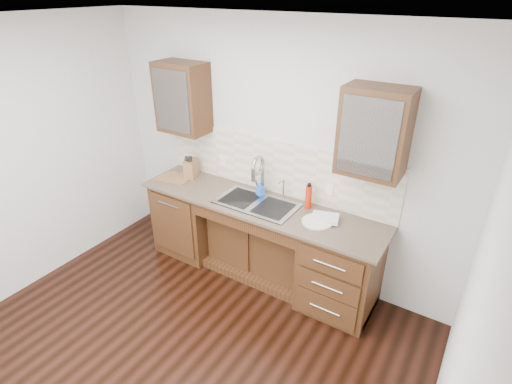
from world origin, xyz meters
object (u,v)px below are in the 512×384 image
Objects in this scene: plate at (317,222)px; knife_block at (191,168)px; water_bottle at (308,197)px; cutting_board at (174,178)px; soap_bottle at (260,189)px.

knife_block is at bearing 175.02° from plate.
cutting_board is (-1.62, -0.21, -0.11)m from water_bottle.
knife_block is at bearing -177.60° from water_bottle.
cutting_board is (-0.15, -0.14, -0.10)m from knife_block.
knife_block is (-1.66, 0.14, 0.10)m from plate.
plate is at bearing -20.46° from knife_block.
soap_bottle is at bearing 166.65° from plate.
water_bottle is at bearing 7.25° from cutting_board.
soap_bottle is 1.09m from cutting_board.
water_bottle reaches higher than knife_block.
water_bottle is at bearing 133.66° from plate.
plate is at bearing -0.02° from cutting_board.
knife_block is 0.23m from cutting_board.
knife_block reaches higher than soap_bottle.
plate is 1.67m from knife_block.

